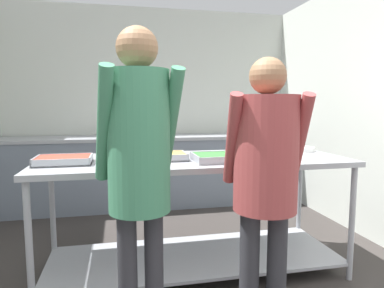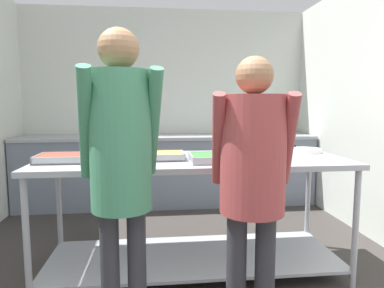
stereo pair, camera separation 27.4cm
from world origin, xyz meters
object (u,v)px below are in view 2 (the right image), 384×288
object	(u,v)px
serving_tray_vegetables	(158,156)
sauce_pan	(264,149)
guest_serving_right	(121,155)
serving_tray_greens	(220,158)
broccoli_bowl	(108,159)
plate_stack	(306,150)
water_bottle	(142,125)
serving_tray_roast	(64,158)
guest_serving_left	(253,168)

from	to	relation	value
serving_tray_vegetables	sauce_pan	bearing A→B (deg)	14.75
guest_serving_right	serving_tray_greens	bearing A→B (deg)	44.94
broccoli_bowl	sauce_pan	world-z (taller)	broccoli_bowl
plate_stack	serving_tray_greens	bearing A→B (deg)	-155.53
serving_tray_greens	sauce_pan	bearing A→B (deg)	39.58
serving_tray_vegetables	water_bottle	distance (m)	2.05
serving_tray_greens	serving_tray_vegetables	bearing A→B (deg)	162.45
broccoli_bowl	guest_serving_right	bearing A→B (deg)	-76.86
serving_tray_roast	serving_tray_greens	world-z (taller)	same
serving_tray_roast	guest_serving_left	size ratio (longest dim) A/B	0.24
plate_stack	guest_serving_left	distance (m)	1.24
serving_tray_roast	sauce_pan	world-z (taller)	sauce_pan
sauce_pan	guest_serving_left	distance (m)	1.05
sauce_pan	serving_tray_roast	bearing A→B (deg)	-170.50
serving_tray_roast	serving_tray_greens	xyz separation A→B (m)	(1.13, -0.12, 0.00)
serving_tray_greens	plate_stack	bearing A→B (deg)	24.47
sauce_pan	water_bottle	distance (m)	2.11
serving_tray_greens	plate_stack	world-z (taller)	serving_tray_greens
serving_tray_greens	sauce_pan	size ratio (longest dim) A/B	1.03
guest_serving_left	sauce_pan	bearing A→B (deg)	68.18
sauce_pan	broccoli_bowl	bearing A→B (deg)	-162.44
broccoli_bowl	serving_tray_greens	bearing A→B (deg)	1.13
broccoli_bowl	sauce_pan	bearing A→B (deg)	17.56
guest_serving_right	guest_serving_left	bearing A→B (deg)	4.77
plate_stack	water_bottle	xyz separation A→B (m)	(-1.47, 1.80, 0.13)
sauce_pan	guest_serving_left	world-z (taller)	guest_serving_left
plate_stack	guest_serving_left	xyz separation A→B (m)	(-0.77, -0.97, 0.04)
serving_tray_greens	sauce_pan	distance (m)	0.60
serving_tray_roast	sauce_pan	bearing A→B (deg)	9.50
guest_serving_left	broccoli_bowl	bearing A→B (deg)	146.74
serving_tray_roast	plate_stack	size ratio (longest dim) A/B	1.42
serving_tray_greens	sauce_pan	xyz separation A→B (m)	(0.46, 0.38, 0.01)
serving_tray_vegetables	guest_serving_right	size ratio (longest dim) A/B	0.23
serving_tray_vegetables	serving_tray_greens	xyz separation A→B (m)	(0.45, -0.14, 0.00)
guest_serving_left	water_bottle	size ratio (longest dim) A/B	5.11
serving_tray_vegetables	water_bottle	world-z (taller)	water_bottle
broccoli_bowl	serving_tray_greens	xyz separation A→B (m)	(0.80, 0.02, -0.01)
plate_stack	guest_serving_left	world-z (taller)	guest_serving_left
serving_tray_roast	serving_tray_greens	size ratio (longest dim) A/B	0.88
guest_serving_left	guest_serving_right	distance (m)	0.73
plate_stack	broccoli_bowl	bearing A→B (deg)	-166.33
guest_serving_right	water_bottle	bearing A→B (deg)	89.62
sauce_pan	serving_tray_vegetables	bearing A→B (deg)	-165.25
serving_tray_vegetables	sauce_pan	size ratio (longest dim) A/B	0.95
plate_stack	guest_serving_right	xyz separation A→B (m)	(-1.49, -1.03, 0.14)
serving_tray_vegetables	guest_serving_right	world-z (taller)	guest_serving_right
serving_tray_vegetables	guest_serving_left	size ratio (longest dim) A/B	0.25
guest_serving_left	water_bottle	bearing A→B (deg)	104.28
serving_tray_vegetables	plate_stack	xyz separation A→B (m)	(1.29, 0.24, -0.01)
broccoli_bowl	plate_stack	distance (m)	1.69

